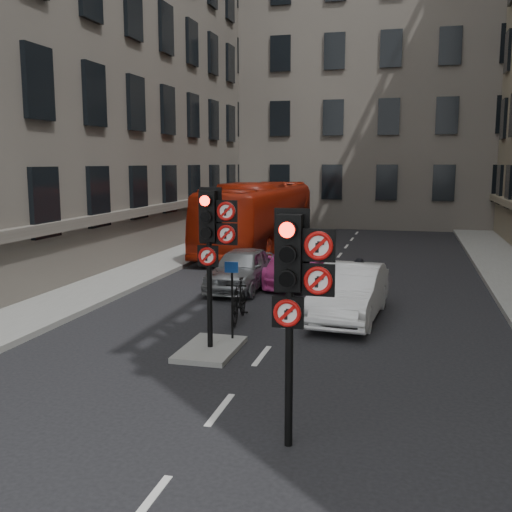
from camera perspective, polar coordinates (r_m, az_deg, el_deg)
The scene contains 13 objects.
ground at distance 9.00m, azimuth -7.54°, elevation -19.19°, with size 120.00×120.00×0.00m, color black.
pavement_left at distance 22.28m, azimuth -13.25°, elevation -2.07°, with size 3.00×50.00×0.16m, color gray.
centre_island at distance 13.70m, azimuth -4.38°, elevation -8.83°, with size 1.20×2.00×0.12m, color gray.
building_far at distance 45.81m, azimuth 10.91°, elevation 15.98°, with size 30.00×14.00×20.00m, color #696259.
signal_near at distance 8.64m, azimuth 3.79°, elevation -2.09°, with size 0.91×0.40×3.58m.
signal_far at distance 13.11m, azimuth -4.17°, elevation 2.20°, with size 0.91×0.40×3.58m.
car_silver at distance 20.09m, azimuth -1.38°, elevation -1.22°, with size 1.65×4.10×1.40m, color #969A9D.
car_white at distance 16.49m, azimuth 8.92°, elevation -3.44°, with size 1.56×4.46×1.47m, color white.
car_pink at distance 21.38m, azimuth 3.78°, elevation -0.65°, with size 1.93×4.75×1.38m, color #E1429E.
bus_red at distance 28.82m, azimuth 0.26°, elevation 3.75°, with size 2.76×11.78×3.28m, color maroon.
motorcycle at distance 16.10m, azimuth -1.63°, elevation -4.23°, with size 0.54×1.90×1.14m, color black.
motorcyclist at distance 17.25m, azimuth 9.67°, elevation -2.75°, with size 0.57×0.37×1.56m, color black.
info_sign at distance 13.97m, azimuth -2.30°, elevation -3.18°, with size 0.32×0.10×1.84m.
Camera 1 is at (3.04, -7.35, 4.23)m, focal length 42.00 mm.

